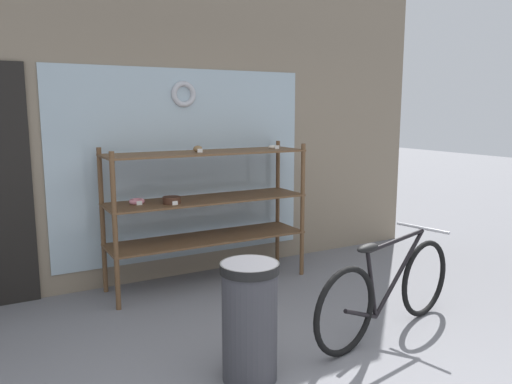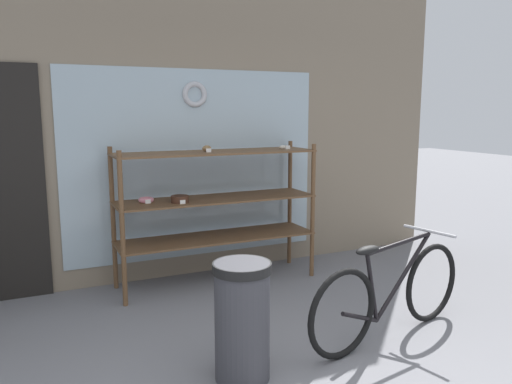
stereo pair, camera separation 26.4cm
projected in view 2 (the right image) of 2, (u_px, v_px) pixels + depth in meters
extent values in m
cube|color=gray|center=(174.00, 106.00, 4.95)|extent=(6.31, 0.08, 3.46)
cube|color=#A3B7C1|center=(196.00, 164.00, 5.09)|extent=(2.64, 0.02, 1.90)
torus|color=#B7B7BC|center=(195.00, 94.00, 4.96)|extent=(0.26, 0.06, 0.26)
cylinder|color=brown|center=(122.00, 230.00, 4.27)|extent=(0.04, 0.04, 1.36)
cylinder|color=brown|center=(313.00, 211.00, 5.06)|extent=(0.04, 0.04, 1.36)
cylinder|color=brown|center=(113.00, 219.00, 4.70)|extent=(0.04, 0.04, 1.36)
cylinder|color=brown|center=(290.00, 203.00, 5.49)|extent=(0.04, 0.04, 1.36)
cube|color=brown|center=(217.00, 237.00, 4.92)|extent=(1.94, 0.53, 0.02)
cube|color=brown|center=(216.00, 199.00, 4.86)|extent=(1.94, 0.53, 0.02)
cube|color=brown|center=(216.00, 152.00, 4.78)|extent=(1.94, 0.53, 0.02)
ellipsoid|color=brown|center=(207.00, 149.00, 4.73)|extent=(0.09, 0.08, 0.06)
cube|color=white|center=(209.00, 150.00, 4.68)|extent=(0.05, 0.00, 0.04)
cylinder|color=#422619|center=(180.00, 199.00, 4.62)|extent=(0.17, 0.17, 0.06)
cube|color=white|center=(183.00, 202.00, 4.54)|extent=(0.05, 0.00, 0.04)
torus|color=beige|center=(285.00, 147.00, 5.12)|extent=(0.12, 0.12, 0.03)
cube|color=white|center=(288.00, 147.00, 5.06)|extent=(0.05, 0.00, 0.04)
torus|color=pink|center=(146.00, 200.00, 4.63)|extent=(0.14, 0.14, 0.04)
cube|color=white|center=(148.00, 202.00, 4.56)|extent=(0.05, 0.00, 0.04)
torus|color=black|center=(343.00, 314.00, 3.41)|extent=(0.64, 0.18, 0.64)
torus|color=black|center=(431.00, 283.00, 4.02)|extent=(0.64, 0.18, 0.64)
cylinder|color=black|center=(403.00, 275.00, 3.78)|extent=(0.61, 0.16, 0.59)
cylinder|color=black|center=(400.00, 243.00, 3.70)|extent=(0.72, 0.18, 0.07)
cylinder|color=black|center=(372.00, 288.00, 3.57)|extent=(0.16, 0.06, 0.53)
cylinder|color=black|center=(360.00, 317.00, 3.53)|extent=(0.37, 0.11, 0.17)
ellipsoid|color=black|center=(367.00, 250.00, 3.48)|extent=(0.23, 0.13, 0.06)
cylinder|color=#B2B2B7|center=(429.00, 231.00, 3.91)|extent=(0.12, 0.45, 0.02)
cylinder|color=#38383D|center=(242.00, 321.00, 3.14)|extent=(0.35, 0.35, 0.77)
cylinder|color=black|center=(242.00, 267.00, 3.08)|extent=(0.37, 0.37, 0.06)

